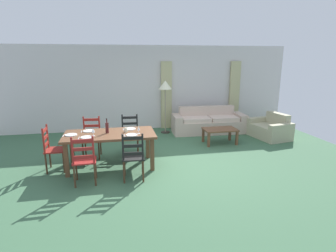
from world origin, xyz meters
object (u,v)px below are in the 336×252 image
at_px(dining_chair_near_left, 84,160).
at_px(standing_lamp, 165,88).
at_px(dining_table, 110,137).
at_px(wine_glass_near_left, 93,131).
at_px(dining_chair_far_right, 130,135).
at_px(dining_chair_near_right, 133,157).
at_px(wine_glass_near_right, 139,129).
at_px(dining_chair_head_west, 53,149).
at_px(dining_chair_far_left, 92,137).
at_px(armchair_upholstered, 271,129).
at_px(couch, 208,123).
at_px(coffee_table, 220,131).
at_px(coffee_cup_primary, 126,130).
at_px(wine_bottle, 107,128).

distance_m(dining_chair_near_left, standing_lamp, 4.03).
xyz_separation_m(dining_table, wine_glass_near_left, (-0.32, -0.15, 0.20)).
bearing_deg(standing_lamp, dining_chair_far_right, -125.12).
distance_m(dining_chair_near_right, wine_glass_near_right, 0.76).
height_order(dining_chair_near_right, dining_chair_head_west, same).
relative_size(dining_chair_far_left, armchair_upholstered, 0.75).
bearing_deg(dining_chair_far_left, dining_chair_far_right, 3.58).
height_order(dining_chair_near_left, armchair_upholstered, dining_chair_near_left).
distance_m(dining_chair_head_west, wine_glass_near_left, 0.94).
relative_size(dining_chair_far_right, dining_chair_head_west, 1.00).
height_order(dining_chair_far_right, dining_chair_head_west, same).
relative_size(couch, coffee_table, 2.57).
height_order(wine_glass_near_right, couch, wine_glass_near_right).
bearing_deg(dining_chair_near_left, dining_chair_near_right, 0.24).
bearing_deg(dining_table, couch, 37.31).
distance_m(coffee_cup_primary, standing_lamp, 2.86).
xyz_separation_m(dining_chair_near_left, coffee_cup_primary, (0.81, 0.83, 0.32)).
bearing_deg(dining_table, dining_chair_head_west, 178.90).
height_order(dining_chair_far_left, wine_bottle, wine_bottle).
height_order(dining_chair_far_left, couch, dining_chair_far_left).
bearing_deg(dining_chair_near_left, dining_table, 59.32).
bearing_deg(standing_lamp, dining_chair_head_west, -139.02).
xyz_separation_m(coffee_cup_primary, coffee_table, (2.60, 1.05, -0.44)).
height_order(wine_bottle, wine_glass_near_left, wine_bottle).
xyz_separation_m(dining_chair_far_right, armchair_upholstered, (4.18, 0.58, -0.23)).
height_order(dining_chair_far_right, coffee_cup_primary, dining_chair_far_right).
relative_size(dining_chair_far_right, wine_glass_near_right, 5.96).
distance_m(dining_chair_near_left, coffee_cup_primary, 1.20).
height_order(dining_chair_near_left, dining_chair_far_left, same).
xyz_separation_m(dining_chair_far_right, wine_glass_near_left, (-0.79, -0.92, 0.38)).
distance_m(wine_bottle, coffee_table, 3.21).
height_order(dining_table, armchair_upholstered, dining_table).
xyz_separation_m(dining_chair_near_left, wine_glass_near_right, (1.07, 0.63, 0.38)).
xyz_separation_m(armchair_upholstered, standing_lamp, (-2.97, 1.14, 1.16)).
xyz_separation_m(wine_glass_near_left, wine_glass_near_right, (0.93, -0.00, 0.00)).
bearing_deg(dining_chair_head_west, wine_bottle, 0.78).
bearing_deg(dining_chair_far_right, couch, 30.91).
xyz_separation_m(coffee_table, standing_lamp, (-1.26, 1.40, 1.06)).
distance_m(dining_chair_far_left, coffee_cup_primary, 1.08).
bearing_deg(wine_glass_near_left, coffee_table, 20.83).
distance_m(dining_chair_near_left, dining_chair_near_right, 0.90).
xyz_separation_m(wine_glass_near_right, armchair_upholstered, (4.04, 1.51, -0.61)).
bearing_deg(wine_bottle, standing_lamp, 54.89).
bearing_deg(dining_chair_near_left, wine_glass_near_left, 77.44).
relative_size(dining_table, dining_chair_far_left, 1.98).
bearing_deg(dining_chair_near_left, dining_chair_far_right, 59.06).
bearing_deg(dining_chair_head_west, dining_chair_far_left, 43.65).
relative_size(dining_chair_near_left, wine_glass_near_right, 5.96).
bearing_deg(dining_chair_near_right, armchair_upholstered, 26.90).
relative_size(dining_chair_near_left, coffee_cup_primary, 10.67).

